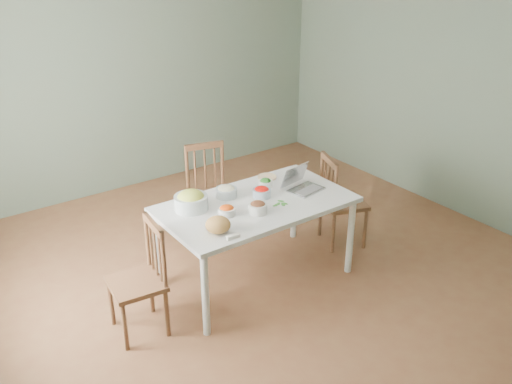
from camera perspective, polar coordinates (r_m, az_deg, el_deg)
floor at (r=5.37m, az=0.60°, el=-7.67°), size 5.00×5.00×0.00m
wall_back at (r=6.87m, az=-12.00°, el=11.50°), size 5.00×0.00×2.70m
wall_right at (r=6.51m, az=19.00°, el=9.94°), size 0.00×5.00×2.70m
dining_table at (r=5.00m, az=0.00°, el=-5.10°), size 1.67×0.94×0.78m
chair_far at (r=5.64m, az=-4.66°, el=-0.30°), size 0.53×0.51×0.99m
chair_left at (r=4.43m, az=-12.26°, el=-8.90°), size 0.44×0.45×0.94m
chair_right at (r=5.63m, az=9.02°, el=-0.83°), size 0.52×0.53×0.95m
bread_boule at (r=4.33m, az=-3.93°, el=-3.38°), size 0.26×0.26×0.13m
butter_stick at (r=4.26m, az=-2.37°, el=-4.60°), size 0.11×0.04×0.03m
bowl_squash at (r=4.70m, az=-6.70°, el=-0.85°), size 0.34×0.34×0.17m
bowl_carrot at (r=4.59m, az=-3.01°, el=-1.90°), size 0.18×0.18×0.08m
bowl_onion at (r=4.91m, az=-3.08°, el=0.08°), size 0.25×0.25×0.10m
bowl_mushroom at (r=4.61m, az=0.18°, el=-1.59°), size 0.18×0.18×0.10m
bowl_redpep at (r=4.89m, az=0.59°, el=0.00°), size 0.19×0.19×0.10m
bowl_broccoli at (r=5.09m, az=0.98°, el=0.96°), size 0.14×0.14×0.08m
flatbread at (r=5.29m, az=1.14°, el=1.54°), size 0.22×0.22×0.02m
basil_bunch at (r=4.78m, az=2.39°, el=-1.17°), size 0.17×0.17×0.02m
laptop at (r=5.02m, az=5.21°, el=1.25°), size 0.35×0.33×0.21m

